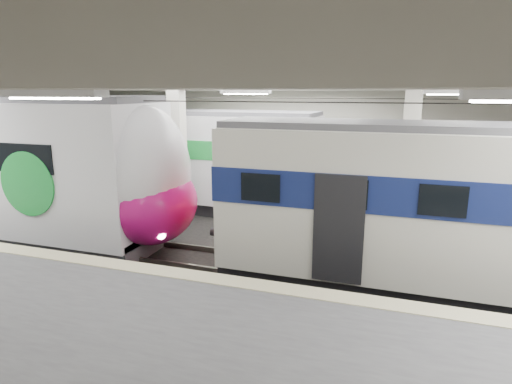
% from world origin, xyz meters
% --- Properties ---
extents(station_hall, '(36.00, 24.00, 5.75)m').
position_xyz_m(station_hall, '(0.00, -1.74, 3.24)').
color(station_hall, black).
rests_on(station_hall, ground).
extents(modern_emu, '(15.19, 3.13, 4.83)m').
position_xyz_m(modern_emu, '(-7.94, -0.00, 2.37)').
color(modern_emu, white).
rests_on(modern_emu, ground).
extents(older_rer, '(12.79, 2.83, 4.25)m').
position_xyz_m(older_rer, '(6.61, 0.00, 2.23)').
color(older_rer, beige).
rests_on(older_rer, ground).
extents(far_train, '(13.14, 3.32, 4.20)m').
position_xyz_m(far_train, '(-4.77, 5.50, 2.17)').
color(far_train, white).
rests_on(far_train, ground).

